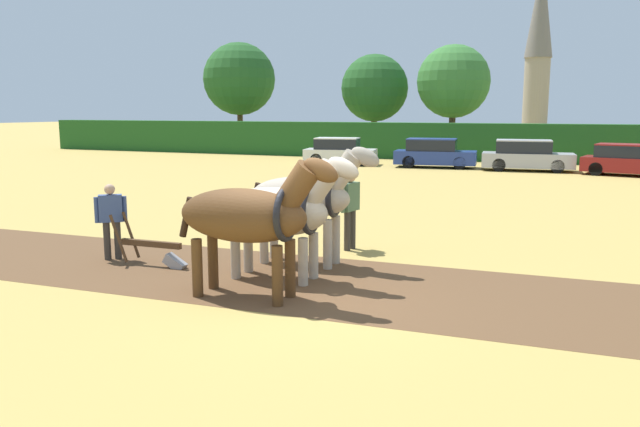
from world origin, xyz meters
TOP-DOWN VIEW (x-y plane):
  - ground_plane at (0.00, 0.00)m, footprint 240.00×240.00m
  - plowed_furrow_strip at (-5.44, 0.91)m, footprint 30.20×4.80m
  - hedgerow at (0.00, 29.90)m, footprint 68.05×1.43m
  - tree_far_left at (-20.72, 34.69)m, footprint 5.63×5.63m
  - tree_left at (-9.63, 34.70)m, footprint 4.80×4.80m
  - tree_center_left at (-3.92, 34.33)m, footprint 4.94×4.94m
  - church_spire at (-0.42, 63.96)m, footprint 2.95×2.95m
  - draft_horse_lead_left at (-0.77, -0.17)m, footprint 2.94×1.02m
  - draft_horse_lead_right at (-0.81, 1.06)m, footprint 2.81×1.01m
  - draft_horse_trail_left at (-0.85, 2.29)m, footprint 2.86×0.95m
  - plow at (-3.52, 0.97)m, footprint 1.62×0.47m
  - farmer_at_plow at (-4.73, 1.10)m, footprint 0.52×0.45m
  - farmer_beside_team at (-0.45, 3.86)m, footprint 0.30×0.68m
  - parked_car_far_left at (-8.34, 24.15)m, footprint 4.24×2.45m
  - parked_car_left at (-3.00, 24.48)m, footprint 4.47×2.19m
  - parked_car_center_left at (1.75, 24.46)m, footprint 4.65×2.26m
  - parked_car_center at (6.28, 23.82)m, footprint 4.14×2.55m

SIDE VIEW (x-z plane):
  - ground_plane at x=0.00m, z-range 0.00..0.00m
  - plowed_furrow_strip at x=-5.44m, z-range 0.00..0.01m
  - plow at x=-3.52m, z-range -0.24..0.88m
  - parked_car_center at x=6.28m, z-range -0.03..1.46m
  - parked_car_far_left at x=-8.34m, z-range -0.03..1.50m
  - parked_car_left at x=-3.00m, z-range -0.03..1.53m
  - parked_car_center_left at x=1.75m, z-range -0.03..1.55m
  - farmer_at_plow at x=-4.73m, z-range 0.12..1.71m
  - farmer_beside_team at x=-0.45m, z-range 0.15..1.91m
  - hedgerow at x=0.00m, z-range 0.00..2.28m
  - draft_horse_lead_right at x=-0.81m, z-range 0.09..2.47m
  - draft_horse_trail_left at x=-0.85m, z-range 0.12..2.60m
  - draft_horse_lead_left at x=-0.77m, z-range 0.16..2.61m
  - tree_left at x=-9.63m, z-range 1.09..8.12m
  - tree_center_left at x=-3.92m, z-range 1.24..8.69m
  - tree_far_left at x=-20.72m, z-range 1.31..9.59m
  - church_spire at x=-0.42m, z-range 0.45..19.58m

